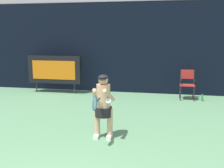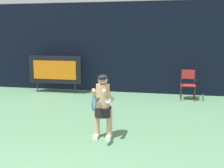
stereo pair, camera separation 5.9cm
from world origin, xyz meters
name	(u,v)px [view 1 (the left image)]	position (x,y,z in m)	size (l,w,h in m)	color
backdrop_screen	(129,48)	(0.00, 8.50, 1.81)	(18.00, 0.12, 3.66)	black
scoreboard	(55,70)	(-2.94, 7.78, 0.95)	(2.20, 0.21, 1.50)	black
umpire_chair	(187,83)	(2.26, 7.69, 0.62)	(0.52, 0.44, 1.08)	black
water_bottle	(202,98)	(2.79, 7.51, 0.12)	(0.07, 0.07, 0.27)	#2C864B
tennis_player	(103,104)	(0.09, 3.38, 0.81)	(0.53, 0.60, 1.48)	white
tennis_racket	(95,103)	(0.05, 2.77, 0.98)	(0.03, 0.60, 0.31)	black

